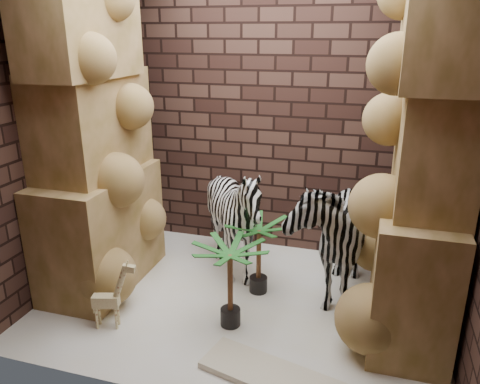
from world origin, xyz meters
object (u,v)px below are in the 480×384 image
(palm_front, at_px, (259,257))
(zebra_right, at_px, (332,221))
(palm_back, at_px, (230,285))
(zebra_left, at_px, (235,225))
(giraffe_toy, at_px, (105,294))

(palm_front, bearing_deg, zebra_right, 16.74)
(palm_front, height_order, palm_back, palm_back)
(zebra_right, relative_size, palm_back, 1.93)
(zebra_left, relative_size, palm_back, 1.63)
(zebra_right, height_order, giraffe_toy, zebra_right)
(zebra_right, bearing_deg, giraffe_toy, -147.05)
(zebra_right, xyz_separation_m, giraffe_toy, (-1.70, -1.09, -0.41))
(zebra_right, relative_size, zebra_left, 1.18)
(zebra_left, bearing_deg, giraffe_toy, -115.39)
(palm_front, distance_m, palm_back, 0.59)
(palm_front, bearing_deg, giraffe_toy, -139.95)
(palm_front, relative_size, palm_back, 0.97)
(giraffe_toy, bearing_deg, palm_back, 3.04)
(giraffe_toy, height_order, palm_back, palm_back)
(zebra_right, bearing_deg, zebra_left, 178.19)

